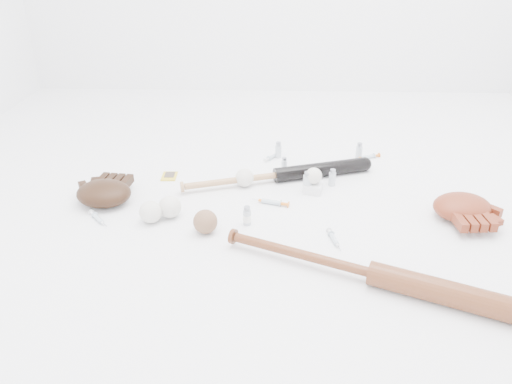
{
  "coord_description": "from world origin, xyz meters",
  "views": [
    {
      "loc": [
        0.02,
        -1.63,
        0.92
      ],
      "look_at": [
        -0.04,
        -0.0,
        0.06
      ],
      "focal_mm": 35.0,
      "sensor_mm": 36.0,
      "label": 1
    }
  ],
  "objects_px": {
    "pedestal": "(313,188)",
    "glove_dark": "(104,193)",
    "bat_wood": "(373,273)",
    "bat_dark": "(277,175)"
  },
  "relations": [
    {
      "from": "glove_dark",
      "to": "pedestal",
      "type": "distance_m",
      "value": 0.8
    },
    {
      "from": "bat_wood",
      "to": "pedestal",
      "type": "bearing_deg",
      "value": 126.67
    },
    {
      "from": "bat_wood",
      "to": "pedestal",
      "type": "distance_m",
      "value": 0.59
    },
    {
      "from": "bat_wood",
      "to": "glove_dark",
      "type": "distance_m",
      "value": 1.03
    },
    {
      "from": "bat_wood",
      "to": "bat_dark",
      "type": "bearing_deg",
      "value": 136.34
    },
    {
      "from": "glove_dark",
      "to": "pedestal",
      "type": "relative_size",
      "value": 3.57
    },
    {
      "from": "bat_wood",
      "to": "pedestal",
      "type": "height_order",
      "value": "bat_wood"
    },
    {
      "from": "bat_wood",
      "to": "glove_dark",
      "type": "height_order",
      "value": "glove_dark"
    },
    {
      "from": "bat_dark",
      "to": "bat_wood",
      "type": "xyz_separation_m",
      "value": [
        0.28,
        -0.65,
        0.01
      ]
    },
    {
      "from": "pedestal",
      "to": "glove_dark",
      "type": "bearing_deg",
      "value": -171.35
    }
  ]
}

